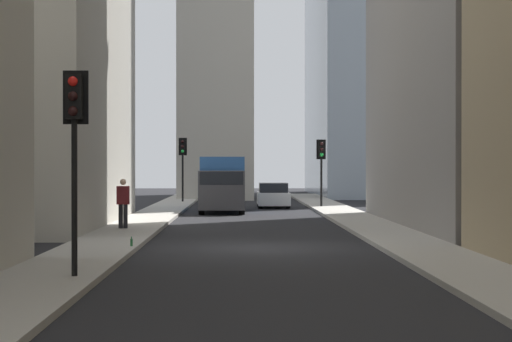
% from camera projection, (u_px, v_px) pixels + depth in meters
% --- Properties ---
extents(ground_plane, '(135.00, 135.00, 0.00)m').
position_uv_depth(ground_plane, '(258.00, 248.00, 25.19)').
color(ground_plane, black).
extents(sidewalk_right, '(90.00, 2.20, 0.14)m').
position_uv_depth(sidewalk_right, '(103.00, 246.00, 25.10)').
color(sidewalk_right, '#A8A399').
rests_on(sidewalk_right, ground_plane).
extents(sidewalk_left, '(90.00, 2.20, 0.14)m').
position_uv_depth(sidewalk_left, '(413.00, 245.00, 25.28)').
color(sidewalk_left, '#A8A399').
rests_on(sidewalk_left, ground_plane).
extents(delivery_truck, '(6.46, 2.25, 2.84)m').
position_uv_depth(delivery_truck, '(223.00, 184.00, 44.75)').
color(delivery_truck, '#285699').
rests_on(delivery_truck, ground_plane).
extents(sedan_white, '(4.30, 1.78, 1.42)m').
position_uv_depth(sedan_white, '(273.00, 196.00, 49.65)').
color(sedan_white, silver).
rests_on(sedan_white, ground_plane).
extents(traffic_light_foreground, '(0.43, 0.52, 4.19)m').
position_uv_depth(traffic_light_foreground, '(74.00, 124.00, 17.61)').
color(traffic_light_foreground, black).
rests_on(traffic_light_foreground, sidewalk_right).
extents(traffic_light_midblock, '(0.43, 0.52, 3.71)m').
position_uv_depth(traffic_light_midblock, '(321.00, 157.00, 48.23)').
color(traffic_light_midblock, black).
rests_on(traffic_light_midblock, sidewalk_left).
extents(traffic_light_far_junction, '(0.43, 0.52, 4.02)m').
position_uv_depth(traffic_light_far_junction, '(183.00, 155.00, 54.70)').
color(traffic_light_far_junction, black).
rests_on(traffic_light_far_junction, sidewalk_right).
extents(pedestrian, '(0.26, 0.44, 1.77)m').
position_uv_depth(pedestrian, '(123.00, 201.00, 31.14)').
color(pedestrian, black).
rests_on(pedestrian, sidewalk_right).
extents(discarded_bottle, '(0.07, 0.07, 0.27)m').
position_uv_depth(discarded_bottle, '(131.00, 242.00, 24.20)').
color(discarded_bottle, '#236033').
rests_on(discarded_bottle, sidewalk_right).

